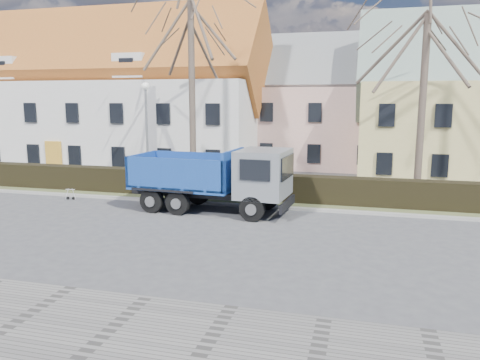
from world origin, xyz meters
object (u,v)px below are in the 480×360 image
(streetlight, at_px, (147,137))
(cart_frame, at_px, (67,194))
(parked_car_a, at_px, (151,171))
(dump_truck, at_px, (206,178))

(streetlight, distance_m, cart_frame, 5.11)
(parked_car_a, bearing_deg, dump_truck, -117.99)
(streetlight, distance_m, parked_car_a, 4.03)
(streetlight, xyz_separation_m, cart_frame, (-2.96, -3.19, -2.68))
(dump_truck, xyz_separation_m, parked_car_a, (-5.90, 6.57, -0.90))
(dump_truck, bearing_deg, cart_frame, -179.31)
(cart_frame, bearing_deg, dump_truck, -3.12)
(dump_truck, height_order, parked_car_a, dump_truck)
(dump_truck, xyz_separation_m, cart_frame, (-7.55, 0.41, -1.18))
(dump_truck, relative_size, parked_car_a, 2.16)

